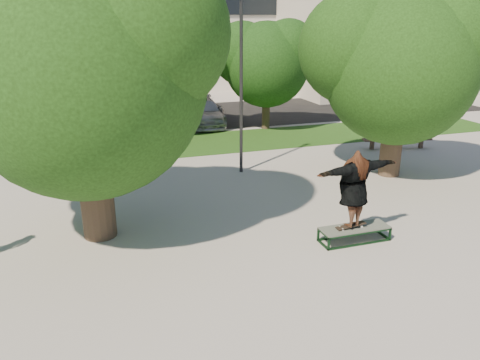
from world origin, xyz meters
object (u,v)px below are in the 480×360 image
object	(u,v)px
tree_right	(397,59)
bench	(397,140)
lamppost	(241,86)
car_dark	(91,118)
car_silver_a	(16,110)
car_silver_b	(203,112)
car_grey	(195,106)
tree_left	(78,62)
grind_box	(354,234)

from	to	relation	value
tree_right	bench	world-z (taller)	tree_right
lamppost	car_dark	world-z (taller)	lamppost
bench	car_silver_a	world-z (taller)	car_silver_a
car_silver_a	car_silver_b	bearing A→B (deg)	-21.16
car_silver_a	car_grey	size ratio (longest dim) A/B	0.89
car_dark	lamppost	bearing A→B (deg)	-59.05
lamppost	car_silver_a	bearing A→B (deg)	127.53
lamppost	car_dark	size ratio (longest dim) A/B	1.42
tree_left	lamppost	distance (m)	6.70
grind_box	car_silver_a	xyz separation A→B (m)	(-9.72, 17.80, 0.62)
tree_left	car_silver_b	xyz separation A→B (m)	(5.98, 12.41, -3.76)
tree_right	lamppost	size ratio (longest dim) A/B	1.07
tree_left	grind_box	xyz separation A→B (m)	(6.22, -2.44, -4.23)
tree_right	grind_box	world-z (taller)	tree_right
tree_left	grind_box	size ratio (longest dim) A/B	3.95
tree_left	bench	size ratio (longest dim) A/B	2.34
car_silver_a	grind_box	bearing A→B (deg)	-65.22
lamppost	car_silver_b	size ratio (longest dim) A/B	1.33
tree_right	lamppost	xyz separation A→B (m)	(-4.92, 1.92, -0.94)
grind_box	bench	xyz separation A→B (m)	(6.57, 7.34, 0.20)
bench	car_dark	size ratio (longest dim) A/B	0.71
grind_box	car_dark	size ratio (longest dim) A/B	0.42
tree_right	grind_box	bearing A→B (deg)	-132.03
grind_box	car_grey	xyz separation A→B (m)	(-0.32, 16.33, 0.55)
tree_right	car_dark	xyz separation A→B (m)	(-10.00, 10.51, -3.39)
car_silver_b	car_grey	bearing A→B (deg)	98.21
grind_box	bench	bearing A→B (deg)	48.16
car_dark	car_silver_b	distance (m)	5.77
tree_left	lamppost	world-z (taller)	tree_left
bench	car_grey	world-z (taller)	car_grey
tree_right	car_silver_b	world-z (taller)	tree_right
car_silver_a	car_silver_b	xyz separation A→B (m)	(9.48, -2.95, -0.15)
car_silver_a	lamppost	bearing A→B (deg)	-56.34
car_dark	car_silver_b	world-z (taller)	car_dark
car_grey	car_dark	bearing A→B (deg)	-163.14
tree_right	car_silver_b	size ratio (longest dim) A/B	1.42
tree_left	car_silver_a	world-z (taller)	tree_left
grind_box	tree_left	bearing A→B (deg)	158.58
tree_right	car_silver_a	xyz separation A→B (m)	(-13.71, 13.37, -3.28)
tree_left	car_dark	xyz separation A→B (m)	(0.21, 12.50, -3.72)
tree_right	car_grey	distance (m)	13.10
tree_left	car_silver_b	bearing A→B (deg)	64.27
car_dark	car_grey	world-z (taller)	car_grey
grind_box	car_dark	bearing A→B (deg)	111.91
tree_left	tree_right	xyz separation A→B (m)	(10.21, 1.99, -0.33)
tree_left	tree_right	distance (m)	10.41
bench	lamppost	bearing A→B (deg)	-159.55
lamppost	car_silver_a	size ratio (longest dim) A/B	1.28
car_grey	car_silver_b	xyz separation A→B (m)	(0.08, -1.48, -0.08)
car_dark	bench	bearing A→B (deg)	-30.77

